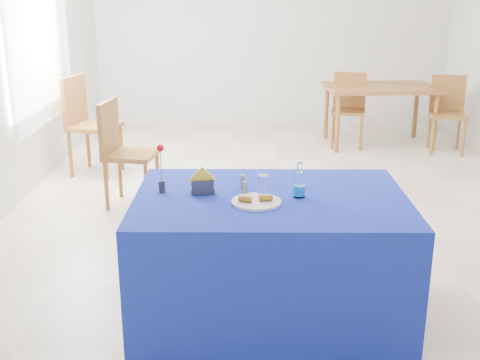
# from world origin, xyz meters

# --- Properties ---
(floor) EXTENTS (7.00, 7.00, 0.00)m
(floor) POSITION_xyz_m (0.00, 0.00, 0.00)
(floor) COLOR beige
(floor) RESTS_ON ground
(room_shell) EXTENTS (7.00, 7.00, 7.00)m
(room_shell) POSITION_xyz_m (0.00, 0.00, 1.75)
(room_shell) COLOR silver
(room_shell) RESTS_ON ground
(window_pane) EXTENTS (0.04, 1.50, 1.60)m
(window_pane) POSITION_xyz_m (-2.47, 0.80, 1.55)
(window_pane) COLOR white
(window_pane) RESTS_ON room_shell
(curtain) EXTENTS (0.04, 1.75, 1.85)m
(curtain) POSITION_xyz_m (-2.40, 0.80, 1.55)
(curtain) COLOR white
(curtain) RESTS_ON room_shell
(plate) EXTENTS (0.28, 0.28, 0.01)m
(plate) POSITION_xyz_m (-0.32, -2.01, 0.77)
(plate) COLOR silver
(plate) RESTS_ON blue_table
(drinking_glass) EXTENTS (0.07, 0.07, 0.13)m
(drinking_glass) POSITION_xyz_m (-0.28, -1.89, 0.82)
(drinking_glass) COLOR white
(drinking_glass) RESTS_ON blue_table
(salt_shaker) EXTENTS (0.03, 0.03, 0.08)m
(salt_shaker) POSITION_xyz_m (-0.40, -1.74, 0.80)
(salt_shaker) COLOR slate
(salt_shaker) RESTS_ON blue_table
(pepper_shaker) EXTENTS (0.03, 0.03, 0.08)m
(pepper_shaker) POSITION_xyz_m (-0.38, -1.87, 0.80)
(pepper_shaker) COLOR slate
(pepper_shaker) RESTS_ON blue_table
(blue_table) EXTENTS (1.60, 1.10, 0.76)m
(blue_table) POSITION_xyz_m (-0.23, -1.88, 0.38)
(blue_table) COLOR navy
(blue_table) RESTS_ON floor
(water_bottle) EXTENTS (0.07, 0.07, 0.21)m
(water_bottle) POSITION_xyz_m (-0.07, -1.89, 0.83)
(water_bottle) COLOR white
(water_bottle) RESTS_ON blue_table
(napkin_holder) EXTENTS (0.15, 0.08, 0.17)m
(napkin_holder) POSITION_xyz_m (-0.63, -1.85, 0.81)
(napkin_holder) COLOR #37373C
(napkin_holder) RESTS_ON blue_table
(rose_vase) EXTENTS (0.04, 0.04, 0.29)m
(rose_vase) POSITION_xyz_m (-0.88, -1.81, 0.90)
(rose_vase) COLOR #26252A
(rose_vase) RESTS_ON blue_table
(oak_table) EXTENTS (1.40, 0.95, 0.76)m
(oak_table) POSITION_xyz_m (1.31, 2.29, 0.68)
(oak_table) COLOR #955B2B
(oak_table) RESTS_ON floor
(chair_bg_left) EXTENTS (0.48, 0.48, 0.91)m
(chair_bg_left) POSITION_xyz_m (0.92, 2.28, 0.53)
(chair_bg_left) COLOR brown
(chair_bg_left) RESTS_ON floor
(chair_bg_right) EXTENTS (0.47, 0.47, 0.92)m
(chair_bg_right) POSITION_xyz_m (2.08, 2.01, 0.53)
(chair_bg_right) COLOR brown
(chair_bg_right) RESTS_ON floor
(chair_win_a) EXTENTS (0.49, 0.49, 0.97)m
(chair_win_a) POSITION_xyz_m (-1.50, 0.05, 0.56)
(chair_win_a) COLOR brown
(chair_win_a) RESTS_ON floor
(chair_win_b) EXTENTS (0.56, 0.56, 1.05)m
(chair_win_b) POSITION_xyz_m (-2.07, 1.03, 0.60)
(chair_win_b) COLOR brown
(chair_win_b) RESTS_ON floor
(banana_pieces) EXTENTS (0.20, 0.07, 0.03)m
(banana_pieces) POSITION_xyz_m (-0.32, -2.02, 0.79)
(banana_pieces) COLOR gold
(banana_pieces) RESTS_ON plate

